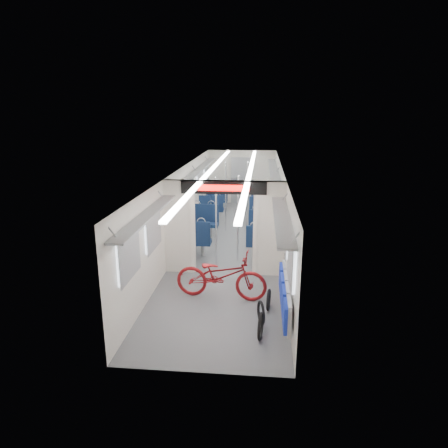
% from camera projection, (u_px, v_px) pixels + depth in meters
% --- Properties ---
extents(carriage, '(12.00, 12.02, 2.31)m').
position_uv_depth(carriage, '(230.00, 199.00, 11.18)').
color(carriage, '#515456').
rests_on(carriage, ground).
extents(bicycle, '(2.02, 0.90, 1.03)m').
position_uv_depth(bicycle, '(221.00, 275.00, 8.42)').
color(bicycle, maroon).
rests_on(bicycle, ground).
extents(flip_bench, '(0.12, 2.15, 0.56)m').
position_uv_depth(flip_bench, '(285.00, 294.00, 7.38)').
color(flip_bench, gray).
rests_on(flip_bench, carriage).
extents(bike_hoop_a, '(0.12, 0.51, 0.50)m').
position_uv_depth(bike_hoop_a, '(261.00, 327.00, 6.93)').
color(bike_hoop_a, black).
rests_on(bike_hoop_a, ground).
extents(bike_hoop_b, '(0.16, 0.46, 0.46)m').
position_uv_depth(bike_hoop_b, '(261.00, 314.00, 7.43)').
color(bike_hoop_b, black).
rests_on(bike_hoop_b, ground).
extents(bike_hoop_c, '(0.11, 0.45, 0.44)m').
position_uv_depth(bike_hoop_c, '(269.00, 301.00, 7.97)').
color(bike_hoop_c, black).
rests_on(bike_hoop_c, ground).
extents(seat_bay_near_left, '(0.94, 2.22, 1.14)m').
position_uv_depth(seat_bay_near_left, '(199.00, 227.00, 11.79)').
color(seat_bay_near_left, '#0C1B38').
rests_on(seat_bay_near_left, ground).
extents(seat_bay_near_right, '(0.88, 1.91, 1.05)m').
position_uv_depth(seat_bay_near_right, '(262.00, 231.00, 11.51)').
color(seat_bay_near_right, '#0C1B38').
rests_on(seat_bay_near_right, ground).
extents(seat_bay_far_left, '(0.88, 1.94, 1.06)m').
position_uv_depth(seat_bay_far_left, '(214.00, 202.00, 15.37)').
color(seat_bay_far_left, '#0C1B38').
rests_on(seat_bay_far_left, ground).
extents(seat_bay_far_right, '(0.94, 2.23, 1.15)m').
position_uv_depth(seat_bay_far_right, '(263.00, 203.00, 14.93)').
color(seat_bay_far_right, '#0C1B38').
rests_on(seat_bay_far_right, ground).
extents(stanchion_near_left, '(0.05, 0.05, 2.30)m').
position_uv_depth(stanchion_near_left, '(216.00, 222.00, 10.13)').
color(stanchion_near_left, silver).
rests_on(stanchion_near_left, ground).
extents(stanchion_near_right, '(0.05, 0.05, 2.30)m').
position_uv_depth(stanchion_near_right, '(238.00, 219.00, 10.41)').
color(stanchion_near_right, silver).
rests_on(stanchion_near_right, ground).
extents(stanchion_far_left, '(0.05, 0.05, 2.30)m').
position_uv_depth(stanchion_far_left, '(226.00, 197.00, 13.13)').
color(stanchion_far_left, silver).
rests_on(stanchion_far_left, ground).
extents(stanchion_far_right, '(0.04, 0.04, 2.30)m').
position_uv_depth(stanchion_far_right, '(247.00, 196.00, 13.32)').
color(stanchion_far_right, silver).
rests_on(stanchion_far_right, ground).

